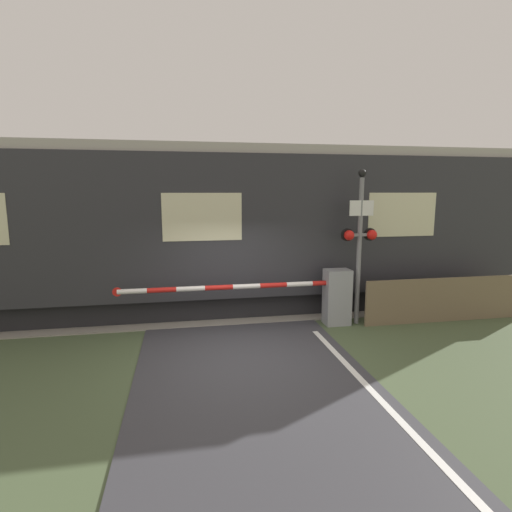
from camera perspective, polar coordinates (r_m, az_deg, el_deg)
ground_plane at (r=8.07m, az=-1.63°, el=-14.02°), size 80.00×80.00×0.00m
track_bed at (r=11.24m, az=-4.32°, el=-7.14°), size 36.00×3.20×0.13m
train at (r=10.78m, az=-7.99°, el=3.90°), size 18.42×2.72×4.31m
crossing_barrier at (r=9.70m, az=9.44°, el=-5.58°), size 5.45×0.44×1.34m
signal_post at (r=9.74m, az=14.60°, el=2.56°), size 0.87×0.26×3.69m
roadside_fence at (r=10.97m, az=25.83°, el=-5.62°), size 4.39×0.06×1.10m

